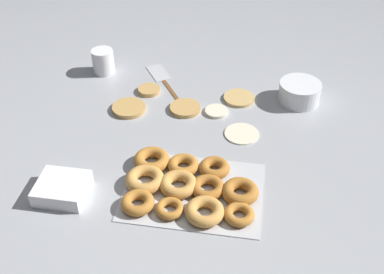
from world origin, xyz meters
TOP-DOWN VIEW (x-y plane):
  - ground_plane at (0.00, 0.00)m, footprint 3.00×3.00m
  - pancake_0 at (-0.22, 0.09)m, footprint 0.12×0.12m
  - pancake_1 at (0.09, 0.12)m, footprint 0.08×0.08m
  - pancake_2 at (-0.02, 0.12)m, footprint 0.11×0.11m
  - pancake_3 at (0.16, 0.22)m, footprint 0.11×0.11m
  - pancake_4 at (-0.17, 0.21)m, footprint 0.08×0.08m
  - pancake_5 at (0.19, 0.01)m, footprint 0.12×0.12m
  - donut_tray at (0.05, -0.28)m, footprint 0.40×0.30m
  - batter_bowl at (0.38, 0.24)m, footprint 0.15×0.15m
  - container_stack at (-0.30, -0.35)m, footprint 0.14×0.13m
  - paper_cup at (-0.38, 0.33)m, footprint 0.08×0.08m
  - spatula at (-0.15, 0.33)m, footprint 0.18×0.25m

SIDE VIEW (x-z plane):
  - ground_plane at x=0.00m, z-range 0.00..0.00m
  - spatula at x=-0.15m, z-range 0.00..0.01m
  - pancake_5 at x=0.19m, z-range 0.00..0.01m
  - pancake_1 at x=0.09m, z-range 0.00..0.01m
  - pancake_3 at x=0.16m, z-range 0.00..0.01m
  - pancake_2 at x=-0.02m, z-range 0.00..0.01m
  - pancake_4 at x=-0.17m, z-range 0.00..0.02m
  - pancake_0 at x=-0.22m, z-range 0.00..0.02m
  - donut_tray at x=0.05m, z-range 0.00..0.04m
  - container_stack at x=-0.30m, z-range 0.00..0.05m
  - batter_bowl at x=0.38m, z-range 0.00..0.07m
  - paper_cup at x=-0.38m, z-range 0.00..0.10m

